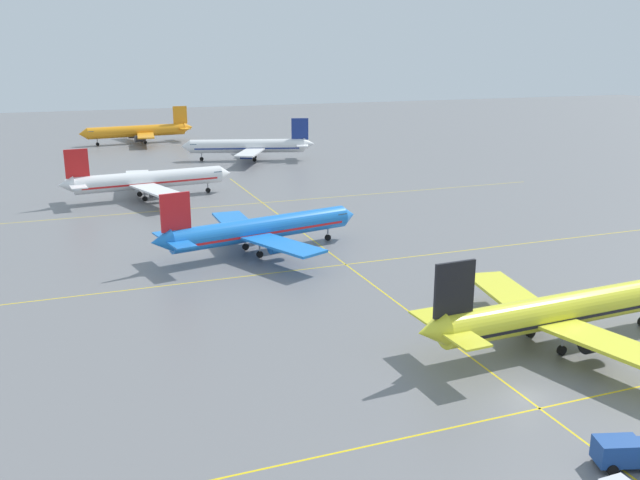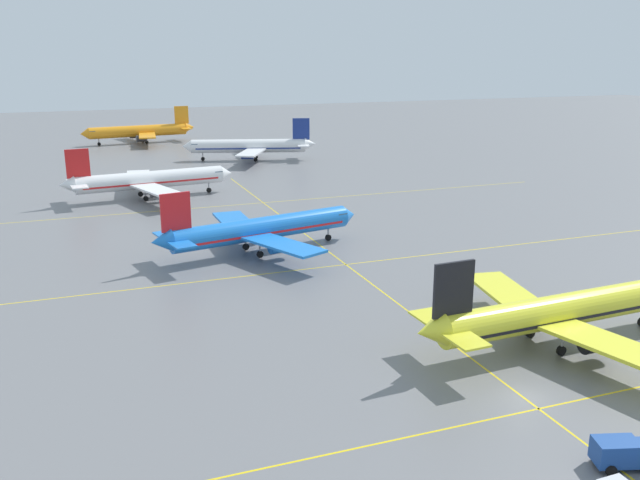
{
  "view_description": "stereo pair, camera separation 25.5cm",
  "coord_description": "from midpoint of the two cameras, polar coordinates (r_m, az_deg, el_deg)",
  "views": [
    {
      "loc": [
        -34.06,
        -41.72,
        28.15
      ],
      "look_at": [
        -5.55,
        33.85,
        5.29
      ],
      "focal_mm": 38.07,
      "sensor_mm": 36.0,
      "label": 1
    },
    {
      "loc": [
        -33.82,
        -41.81,
        28.15
      ],
      "look_at": [
        -5.55,
        33.85,
        5.29
      ],
      "focal_mm": 38.07,
      "sensor_mm": 36.0,
      "label": 2
    }
  ],
  "objects": [
    {
      "name": "airliner_front_gate",
      "position": [
        70.44,
        19.49,
        -5.69
      ],
      "size": [
        32.32,
        27.89,
        10.06
      ],
      "color": "yellow",
      "rests_on": "ground"
    },
    {
      "name": "taxiway_markings",
      "position": [
        91.78,
        2.26,
        -2.07
      ],
      "size": [
        118.79,
        134.4,
        0.01
      ],
      "color": "yellow",
      "rests_on": "ground"
    },
    {
      "name": "service_truck_red_van",
      "position": [
        53.62,
        24.27,
        -15.95
      ],
      "size": [
        4.46,
        3.08,
        2.1
      ],
      "color": "#1E4793",
      "rests_on": "ground"
    },
    {
      "name": "airliner_second_row",
      "position": [
        96.62,
        -4.98,
        0.92
      ],
      "size": [
        32.2,
        27.35,
        10.07
      ],
      "color": "blue",
      "rests_on": "ground"
    },
    {
      "name": "airliner_far_left_stand",
      "position": [
        178.71,
        -5.84,
        7.85
      ],
      "size": [
        34.12,
        29.11,
        10.8
      ],
      "color": "white",
      "rests_on": "ground"
    },
    {
      "name": "airliner_third_row",
      "position": [
        135.96,
        -14.15,
        4.9
      ],
      "size": [
        33.57,
        28.78,
        10.43
      ],
      "color": "white",
      "rests_on": "ground"
    },
    {
      "name": "airliner_far_right_stand",
      "position": [
        217.93,
        -14.87,
        8.84
      ],
      "size": [
        34.8,
        29.84,
        10.81
      ],
      "color": "orange",
      "rests_on": "ground"
    },
    {
      "name": "ground_plane",
      "position": [
        60.74,
        16.84,
        -12.55
      ],
      "size": [
        600.0,
        600.0,
        0.0
      ],
      "primitive_type": "plane",
      "color": "slate"
    }
  ]
}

